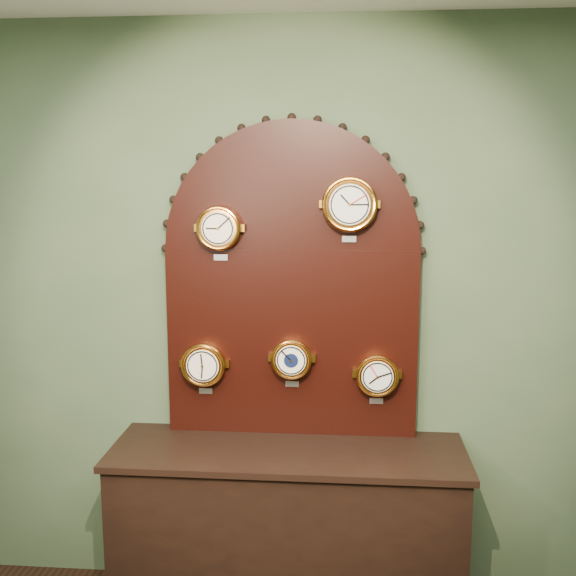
# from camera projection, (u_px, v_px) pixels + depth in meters

# --- Properties ---
(wall_back) EXTENTS (4.00, 0.00, 4.00)m
(wall_back) POSITION_uv_depth(u_px,v_px,m) (292.00, 316.00, 3.31)
(wall_back) COLOR #42563B
(wall_back) RESTS_ON ground
(shop_counter) EXTENTS (1.60, 0.50, 0.80)m
(shop_counter) POSITION_uv_depth(u_px,v_px,m) (288.00, 535.00, 3.21)
(shop_counter) COLOR black
(shop_counter) RESTS_ON ground_plane
(display_board) EXTENTS (1.26, 0.06, 1.53)m
(display_board) POSITION_uv_depth(u_px,v_px,m) (292.00, 271.00, 3.22)
(display_board) COLOR black
(display_board) RESTS_ON shop_counter
(roman_clock) EXTENTS (0.21, 0.08, 0.26)m
(roman_clock) POSITION_uv_depth(u_px,v_px,m) (219.00, 228.00, 3.15)
(roman_clock) COLOR orange
(roman_clock) RESTS_ON display_board
(arabic_clock) EXTENTS (0.25, 0.08, 0.30)m
(arabic_clock) POSITION_uv_depth(u_px,v_px,m) (350.00, 204.00, 3.08)
(arabic_clock) COLOR orange
(arabic_clock) RESTS_ON display_board
(hygrometer) EXTENTS (0.21, 0.08, 0.26)m
(hygrometer) POSITION_uv_depth(u_px,v_px,m) (204.00, 364.00, 3.26)
(hygrometer) COLOR orange
(hygrometer) RESTS_ON display_board
(barometer) EXTENTS (0.19, 0.08, 0.25)m
(barometer) POSITION_uv_depth(u_px,v_px,m) (292.00, 359.00, 3.22)
(barometer) COLOR orange
(barometer) RESTS_ON display_board
(tide_clock) EXTENTS (0.20, 0.08, 0.25)m
(tide_clock) POSITION_uv_depth(u_px,v_px,m) (377.00, 375.00, 3.20)
(tide_clock) COLOR orange
(tide_clock) RESTS_ON display_board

